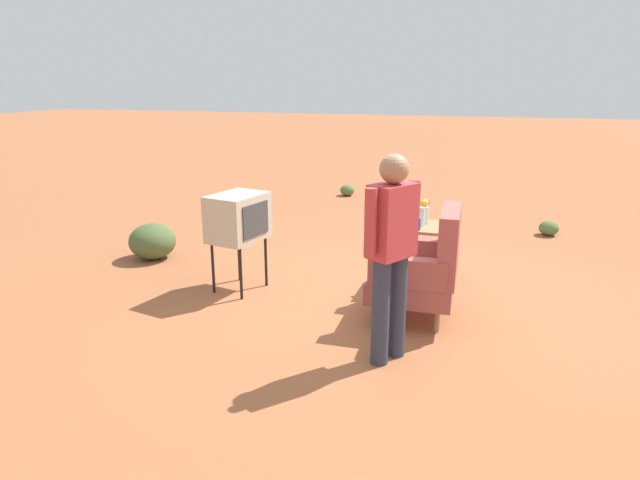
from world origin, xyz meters
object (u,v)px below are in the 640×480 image
(side_table, at_px, (425,235))
(flower_vase, at_px, (425,210))
(tv_on_stand, at_px, (238,218))
(person_standing, at_px, (391,247))
(armchair, at_px, (423,268))
(bottle_short_clear, at_px, (421,217))
(soda_can_red, at_px, (404,220))
(soda_can_blue, at_px, (417,224))

(side_table, distance_m, flower_vase, 0.27)
(tv_on_stand, relative_size, flower_vase, 3.89)
(person_standing, bearing_deg, tv_on_stand, -120.84)
(armchair, relative_size, flower_vase, 4.00)
(armchair, relative_size, bottle_short_clear, 5.30)
(person_standing, xyz_separation_m, soda_can_red, (-1.65, -0.15, -0.20))
(soda_can_red, bearing_deg, person_standing, 5.16)
(tv_on_stand, distance_m, bottle_short_clear, 1.90)
(armchair, relative_size, soda_can_red, 8.69)
(tv_on_stand, height_order, bottle_short_clear, tv_on_stand)
(bottle_short_clear, bearing_deg, armchair, 9.11)
(side_table, xyz_separation_m, tv_on_stand, (0.66, -1.84, 0.21))
(soda_can_blue, height_order, soda_can_red, same)
(side_table, bearing_deg, soda_can_red, -71.37)
(tv_on_stand, relative_size, soda_can_blue, 8.44)
(person_standing, bearing_deg, bottle_short_clear, 179.19)
(soda_can_blue, distance_m, flower_vase, 0.29)
(tv_on_stand, bearing_deg, flower_vase, 112.26)
(side_table, relative_size, bottle_short_clear, 3.39)
(tv_on_stand, height_order, soda_can_red, tv_on_stand)
(armchair, bearing_deg, soda_can_red, -158.69)
(soda_can_blue, xyz_separation_m, soda_can_red, (-0.13, -0.15, 0.00))
(armchair, bearing_deg, bottle_short_clear, -170.89)
(bottle_short_clear, bearing_deg, side_table, 131.49)
(side_table, relative_size, soda_can_blue, 5.56)
(tv_on_stand, distance_m, flower_vase, 1.96)
(side_table, relative_size, soda_can_red, 5.56)
(side_table, xyz_separation_m, soda_can_red, (0.07, -0.21, 0.17))
(armchair, bearing_deg, tv_on_stand, -95.56)
(armchair, bearing_deg, side_table, -173.95)
(armchair, distance_m, flower_vase, 0.99)
(side_table, bearing_deg, soda_can_blue, -16.67)
(tv_on_stand, xyz_separation_m, bottle_short_clear, (-0.63, 1.80, -0.00))
(tv_on_stand, relative_size, person_standing, 0.63)
(side_table, relative_size, tv_on_stand, 0.66)
(tv_on_stand, relative_size, soda_can_red, 8.44)
(person_standing, bearing_deg, soda_can_red, -174.84)
(side_table, xyz_separation_m, soda_can_blue, (0.20, -0.06, 0.17))
(flower_vase, bearing_deg, person_standing, -1.34)
(soda_can_blue, relative_size, bottle_short_clear, 0.61)
(soda_can_blue, xyz_separation_m, bottle_short_clear, (-0.16, 0.02, 0.04))
(bottle_short_clear, bearing_deg, soda_can_blue, -6.51)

